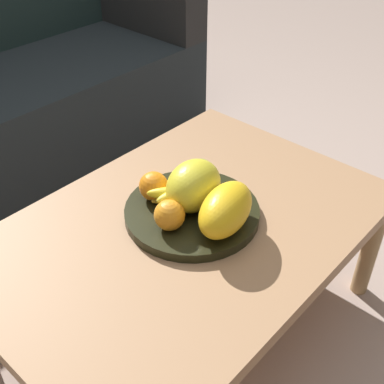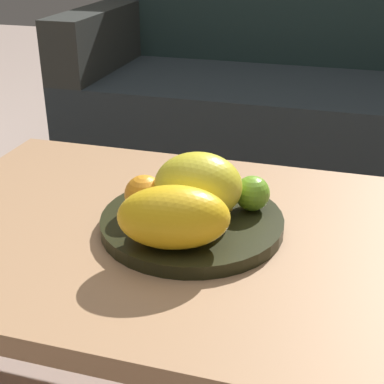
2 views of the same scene
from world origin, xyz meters
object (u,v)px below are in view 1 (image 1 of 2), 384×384
at_px(fruit_bowl, 192,212).
at_px(melon_large_front, 193,186).
at_px(melon_smaller_beside, 226,209).
at_px(orange_front, 153,187).
at_px(banana_bunch, 181,195).
at_px(coffee_table, 186,236).
at_px(orange_left, 168,214).
at_px(apple_front, 201,171).

distance_m(fruit_bowl, melon_large_front, 0.07).
distance_m(melon_smaller_beside, orange_front, 0.21).
xyz_separation_m(orange_front, banana_bunch, (0.03, -0.07, -0.01)).
xyz_separation_m(coffee_table, fruit_bowl, (0.03, 0.01, 0.05)).
bearing_deg(melon_smaller_beside, fruit_bowl, 89.58).
bearing_deg(orange_front, fruit_bowl, -69.84).
bearing_deg(orange_left, fruit_bowl, 2.88).
xyz_separation_m(melon_large_front, orange_left, (-0.10, -0.01, -0.02)).
bearing_deg(banana_bunch, orange_left, -157.43).
bearing_deg(melon_smaller_beside, banana_bunch, 92.45).
relative_size(fruit_bowl, orange_left, 4.58).
bearing_deg(orange_front, melon_large_front, -63.80).
bearing_deg(melon_smaller_beside, orange_front, 99.90).
bearing_deg(coffee_table, melon_large_front, 17.29).
xyz_separation_m(melon_smaller_beside, orange_left, (-0.09, 0.10, -0.02)).
relative_size(coffee_table, banana_bunch, 6.17).
bearing_deg(coffee_table, orange_left, 174.99).
distance_m(orange_front, apple_front, 0.14).
bearing_deg(melon_large_front, coffee_table, -162.71).
distance_m(fruit_bowl, orange_front, 0.12).
height_order(melon_smaller_beside, banana_bunch, melon_smaller_beside).
relative_size(melon_smaller_beside, orange_front, 2.50).
bearing_deg(melon_smaller_beside, melon_large_front, 84.25).
xyz_separation_m(orange_front, apple_front, (0.14, -0.04, -0.00)).
height_order(melon_large_front, orange_front, melon_large_front).
height_order(orange_left, banana_bunch, orange_left).
relative_size(fruit_bowl, apple_front, 5.10).
height_order(apple_front, banana_bunch, apple_front).
relative_size(orange_front, apple_front, 1.13).
distance_m(coffee_table, melon_large_front, 0.14).
bearing_deg(melon_large_front, orange_front, 116.20).
relative_size(coffee_table, fruit_bowl, 3.00).
bearing_deg(banana_bunch, melon_smaller_beside, -87.55).
relative_size(coffee_table, orange_left, 13.75).
height_order(orange_front, banana_bunch, orange_front).
xyz_separation_m(coffee_table, banana_bunch, (0.03, 0.04, 0.10)).
relative_size(melon_smaller_beside, apple_front, 2.82).
bearing_deg(melon_smaller_beside, coffee_table, 108.88).
bearing_deg(apple_front, orange_front, 163.43).
bearing_deg(melon_smaller_beside, orange_left, 131.01).
bearing_deg(coffee_table, fruit_bowl, 15.40).
distance_m(melon_large_front, orange_front, 0.11).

